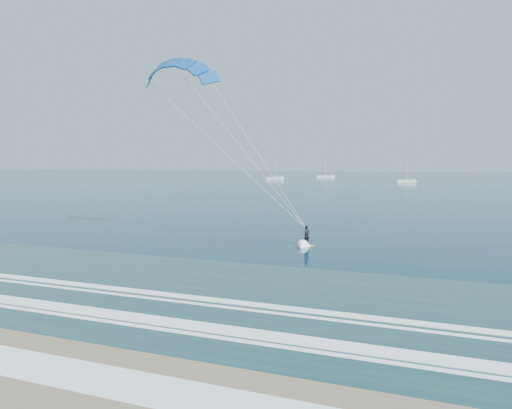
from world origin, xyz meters
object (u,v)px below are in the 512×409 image
(sailboat_0, at_px, (275,178))
(sailboat_1, at_px, (325,176))
(sailboat_2, at_px, (406,181))
(kitesurfer_rig, at_px, (236,142))

(sailboat_0, relative_size, sailboat_1, 0.91)
(sailboat_0, height_order, sailboat_2, sailboat_0)
(sailboat_1, relative_size, sailboat_2, 1.26)
(sailboat_0, xyz_separation_m, sailboat_1, (17.08, 38.64, 0.01))
(kitesurfer_rig, distance_m, sailboat_1, 216.37)
(sailboat_0, bearing_deg, sailboat_1, 66.15)
(kitesurfer_rig, xyz_separation_m, sailboat_0, (-53.02, 174.54, -9.00))
(kitesurfer_rig, height_order, sailboat_0, kitesurfer_rig)
(kitesurfer_rig, xyz_separation_m, sailboat_1, (-35.94, 213.17, -8.99))
(kitesurfer_rig, bearing_deg, sailboat_2, 86.51)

